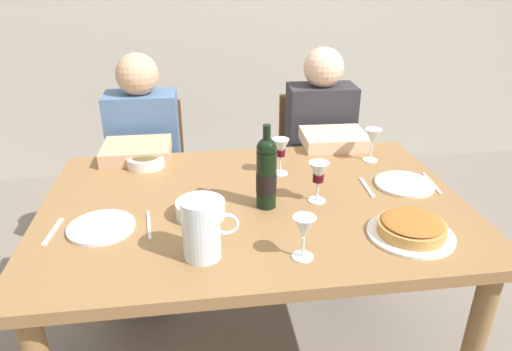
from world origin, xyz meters
The scene contains 20 objects.
dining_table centered at (0.00, 0.00, 0.67)m, with size 1.50×1.00×0.76m.
wine_bottle centered at (0.04, -0.04, 0.89)m, with size 0.07×0.07×0.30m.
water_pitcher centered at (-0.19, -0.31, 0.84)m, with size 0.16×0.11×0.18m.
baked_tart centered at (0.46, -0.29, 0.79)m, with size 0.27×0.27×0.06m.
salad_bowl centered at (-0.19, -0.08, 0.79)m, with size 0.17×0.17×0.06m.
olive_bowl centered at (-0.41, 0.37, 0.79)m, with size 0.16×0.16×0.05m.
wine_glass_left_diner centered at (0.13, 0.22, 0.86)m, with size 0.07×0.07×0.15m.
wine_glass_right_diner centered at (0.22, -0.03, 0.87)m, with size 0.07×0.07×0.15m.
wine_glass_centre centered at (0.09, -0.36, 0.86)m, with size 0.07×0.07×0.14m.
wine_glass_spare centered at (0.54, 0.30, 0.86)m, with size 0.07×0.07×0.14m.
dinner_plate_left_setting centered at (0.59, 0.05, 0.77)m, with size 0.22×0.22×0.01m, color silver.
dinner_plate_right_setting centered at (-0.51, -0.12, 0.77)m, with size 0.21×0.21×0.01m, color silver.
fork_left_setting centered at (0.44, 0.05, 0.76)m, with size 0.16×0.01×0.01m, color silver.
knife_left_setting centered at (0.70, 0.05, 0.76)m, with size 0.18×0.01×0.01m, color silver.
knife_right_setting centered at (-0.36, -0.12, 0.76)m, with size 0.18×0.01×0.01m, color silver.
spoon_right_setting centered at (-0.66, -0.12, 0.76)m, with size 0.16×0.01×0.01m, color silver.
chair_left centered at (-0.45, 0.87, 0.50)m, with size 0.40×0.40×0.87m.
diner_left centered at (-0.45, 0.64, 0.62)m, with size 0.34×0.50×1.16m.
chair_right centered at (0.45, 0.90, 0.50)m, with size 0.41×0.41×0.87m.
diner_right centered at (0.45, 0.66, 0.62)m, with size 0.35×0.51×1.16m.
Camera 1 is at (-0.19, -1.44, 1.55)m, focal length 32.25 mm.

